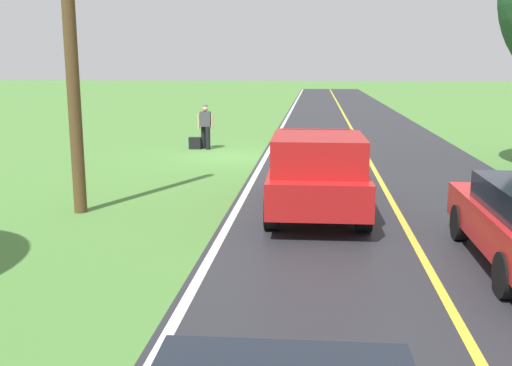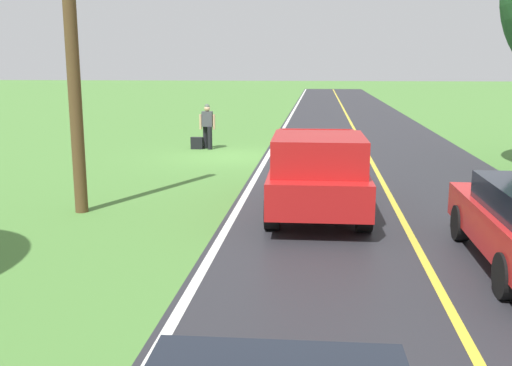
# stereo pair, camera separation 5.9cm
# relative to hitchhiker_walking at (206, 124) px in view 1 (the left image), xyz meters

# --- Properties ---
(ground_plane) EXTENTS (200.00, 200.00, 0.00)m
(ground_plane) POSITION_rel_hitchhiker_walking_xyz_m (-1.16, 1.85, -0.98)
(ground_plane) COLOR #4C7F38
(road_surface) EXTENTS (7.58, 120.00, 0.00)m
(road_surface) POSITION_rel_hitchhiker_walking_xyz_m (-6.10, 1.85, -0.98)
(road_surface) COLOR #28282D
(road_surface) RESTS_ON ground
(lane_edge_line) EXTENTS (0.16, 117.60, 0.00)m
(lane_edge_line) POSITION_rel_hitchhiker_walking_xyz_m (-2.49, 1.85, -0.98)
(lane_edge_line) COLOR silver
(lane_edge_line) RESTS_ON ground
(lane_centre_line) EXTENTS (0.14, 117.60, 0.00)m
(lane_centre_line) POSITION_rel_hitchhiker_walking_xyz_m (-6.10, 1.85, -0.98)
(lane_centre_line) COLOR gold
(lane_centre_line) RESTS_ON ground
(hitchhiker_walking) EXTENTS (0.62, 0.51, 1.75)m
(hitchhiker_walking) POSITION_rel_hitchhiker_walking_xyz_m (0.00, 0.00, 0.00)
(hitchhiker_walking) COLOR black
(hitchhiker_walking) RESTS_ON ground
(suitcase_carried) EXTENTS (0.46, 0.21, 0.46)m
(suitcase_carried) POSITION_rel_hitchhiker_walking_xyz_m (0.42, 0.09, -0.75)
(suitcase_carried) COLOR black
(suitcase_carried) RESTS_ON ground
(pickup_truck_passing) EXTENTS (2.18, 5.44, 1.82)m
(pickup_truck_passing) POSITION_rel_hitchhiker_walking_xyz_m (-4.28, 9.58, -0.01)
(pickup_truck_passing) COLOR #B21919
(pickup_truck_passing) RESTS_ON ground
(utility_pole_roadside) EXTENTS (0.28, 0.28, 7.78)m
(utility_pole_roadside) POSITION_rel_hitchhiker_walking_xyz_m (0.94, 10.08, 2.91)
(utility_pole_roadside) COLOR brown
(utility_pole_roadside) RESTS_ON ground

